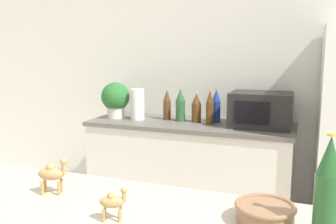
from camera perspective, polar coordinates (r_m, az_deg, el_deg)
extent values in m
cube|color=white|center=(3.41, 11.06, 4.59)|extent=(8.00, 0.06, 2.55)
cube|color=silver|center=(3.35, 3.28, -9.77)|extent=(1.72, 0.60, 0.90)
cube|color=#66605B|center=(3.23, 3.36, -1.87)|extent=(1.75, 0.63, 0.03)
cube|color=#B7AD99|center=(1.38, -8.35, -14.70)|extent=(1.68, 0.52, 0.03)
cylinder|color=silver|center=(3.45, -7.94, -0.05)|extent=(0.16, 0.16, 0.10)
sphere|color=#2D7033|center=(3.43, -8.00, 2.37)|extent=(0.26, 0.26, 0.26)
cylinder|color=white|center=(3.33, -4.69, 1.18)|extent=(0.12, 0.12, 0.27)
cube|color=black|center=(3.10, 13.95, 0.35)|extent=(0.48, 0.36, 0.28)
cube|color=black|center=(2.92, 12.68, -0.13)|extent=(0.26, 0.01, 0.17)
cylinder|color=brown|center=(3.33, -0.15, 0.30)|extent=(0.07, 0.07, 0.17)
cone|color=brown|center=(3.31, -0.15, 2.57)|extent=(0.06, 0.06, 0.10)
cylinder|color=gold|center=(3.31, -0.15, 3.46)|extent=(0.02, 0.02, 0.01)
cylinder|color=#2D6033|center=(3.27, 1.91, 0.21)|extent=(0.08, 0.08, 0.18)
cone|color=#2D6033|center=(3.25, 1.92, 2.67)|extent=(0.08, 0.08, 0.10)
cylinder|color=gold|center=(3.24, 1.93, 3.63)|extent=(0.03, 0.03, 0.01)
cylinder|color=brown|center=(3.15, 6.37, -0.18)|extent=(0.06, 0.06, 0.18)
cone|color=brown|center=(3.13, 6.42, 2.41)|extent=(0.06, 0.06, 0.10)
cylinder|color=gold|center=(3.12, 6.44, 3.42)|extent=(0.02, 0.02, 0.01)
cylinder|color=navy|center=(3.24, 7.33, 0.07)|extent=(0.07, 0.07, 0.18)
cone|color=navy|center=(3.22, 7.38, 2.57)|extent=(0.07, 0.07, 0.10)
cylinder|color=gold|center=(3.21, 7.40, 3.54)|extent=(0.03, 0.03, 0.01)
cylinder|color=brown|center=(3.22, 4.34, -0.14)|extent=(0.08, 0.08, 0.16)
cone|color=brown|center=(3.20, 4.37, 2.05)|extent=(0.08, 0.08, 0.09)
cylinder|color=gold|center=(3.20, 4.38, 2.92)|extent=(0.03, 0.03, 0.01)
cylinder|color=#235628|center=(1.19, 23.00, -13.34)|extent=(0.07, 0.07, 0.20)
cone|color=#235628|center=(1.14, 23.51, -6.10)|extent=(0.07, 0.07, 0.11)
cylinder|color=gold|center=(1.13, 23.71, -3.16)|extent=(0.03, 0.03, 0.01)
cylinder|color=#8C6647|center=(1.28, 14.55, -14.83)|extent=(0.18, 0.18, 0.06)
torus|color=#8C6647|center=(1.27, 14.61, -13.69)|extent=(0.20, 0.20, 0.02)
ellipsoid|color=tan|center=(1.25, -8.55, -13.37)|extent=(0.09, 0.07, 0.04)
sphere|color=tan|center=(1.24, -8.58, -12.58)|extent=(0.03, 0.03, 0.03)
cylinder|color=tan|center=(1.24, -6.71, -12.59)|extent=(0.01, 0.01, 0.04)
sphere|color=tan|center=(1.23, -6.72, -11.72)|extent=(0.02, 0.02, 0.02)
cylinder|color=tan|center=(1.27, -7.23, -14.96)|extent=(0.01, 0.01, 0.04)
cylinder|color=tan|center=(1.25, -7.41, -15.42)|extent=(0.01, 0.01, 0.04)
cylinder|color=tan|center=(1.28, -9.57, -14.85)|extent=(0.01, 0.01, 0.04)
cylinder|color=tan|center=(1.26, -9.79, -15.30)|extent=(0.01, 0.01, 0.04)
ellipsoid|color=tan|center=(1.51, -17.37, -8.95)|extent=(0.11, 0.08, 0.05)
sphere|color=tan|center=(1.51, -17.41, -8.11)|extent=(0.04, 0.04, 0.04)
cylinder|color=tan|center=(1.49, -15.58, -8.14)|extent=(0.02, 0.02, 0.05)
sphere|color=tan|center=(1.48, -15.63, -7.22)|extent=(0.03, 0.03, 0.03)
cylinder|color=tan|center=(1.53, -15.92, -10.73)|extent=(0.01, 0.01, 0.05)
cylinder|color=tan|center=(1.51, -16.30, -11.13)|extent=(0.01, 0.01, 0.05)
cylinder|color=tan|center=(1.55, -18.20, -10.56)|extent=(0.01, 0.01, 0.05)
cylinder|color=tan|center=(1.53, -18.63, -10.94)|extent=(0.01, 0.01, 0.05)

